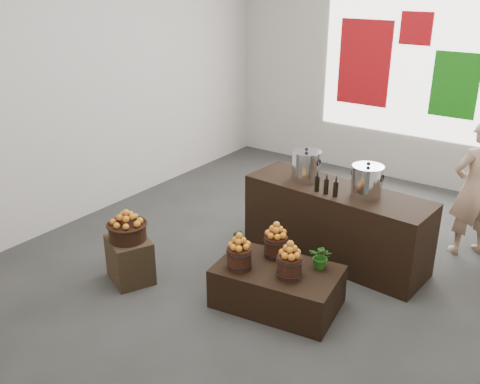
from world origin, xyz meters
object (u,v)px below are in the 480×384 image
Objects in this scene: display_table at (277,287)px; stock_pot_left at (306,166)px; shopper at (475,189)px; wicker_basket at (127,232)px; counter at (335,224)px; crate at (130,259)px; stock_pot_center at (367,182)px.

stock_pot_left is at bearing 99.82° from display_table.
shopper reaches higher than stock_pot_left.
counter is at bearing 47.56° from wicker_basket.
display_table is (1.64, 0.55, -0.04)m from crate.
stock_pot_center is at bearing -4.22° from stock_pot_left.
shopper is at bearing 44.64° from wicker_basket.
counter is (1.67, 1.83, -0.15)m from wicker_basket.
display_table is at bearing -87.19° from counter.
stock_pot_left is at bearing 175.78° from stock_pot_center.
shopper is (1.33, 2.39, 0.64)m from display_table.
crate is at bearing -169.78° from display_table.
crate is 0.23× the size of counter.
wicker_basket is at bearing 1.02° from shopper.
display_table is 1.64m from stock_pot_left.
shopper is (1.30, 1.11, 0.40)m from counter.
counter is at bearing 175.78° from stock_pot_center.
wicker_basket reaches higher than display_table.
stock_pot_center is at bearing 41.59° from wicker_basket.
crate is 1.49× the size of stock_pot_left.
stock_pot_center reaches higher than display_table.
counter is 0.73m from stock_pot_center.
wicker_basket is 4.19m from shopper.
counter is 1.76m from shopper.
stock_pot_left is at bearing -12.28° from shopper.
stock_pot_center is at bearing 41.59° from crate.
counter reaches higher than display_table.
stock_pot_left is 0.20× the size of shopper.
stock_pot_left reaches higher than counter.
shopper reaches higher than display_table.
stock_pot_left is (1.21, 1.86, 0.84)m from crate.
wicker_basket is 0.33× the size of display_table.
shopper is at bearing 52.49° from display_table.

